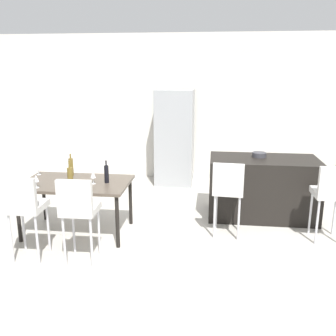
{
  "coord_description": "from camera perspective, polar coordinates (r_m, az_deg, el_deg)",
  "views": [
    {
      "loc": [
        -0.12,
        -4.63,
        2.23
      ],
      "look_at": [
        -0.75,
        0.49,
        0.85
      ],
      "focal_mm": 39.93,
      "sensor_mm": 36.0,
      "label": 1
    }
  ],
  "objects": [
    {
      "name": "wine_glass_right",
      "position": [
        5.05,
        -11.38,
        -1.03
      ],
      "size": [
        0.07,
        0.07,
        0.17
      ],
      "color": "silver",
      "rests_on": "dining_table"
    },
    {
      "name": "wine_bottle_far",
      "position": [
        5.07,
        -14.72,
        -1.17
      ],
      "size": [
        0.07,
        0.07,
        0.33
      ],
      "color": "brown",
      "rests_on": "dining_table"
    },
    {
      "name": "refrigerator",
      "position": [
        7.34,
        1.01,
        4.7
      ],
      "size": [
        0.72,
        0.68,
        1.84
      ],
      "primitive_type": "cube",
      "color": "#939699",
      "rests_on": "ground_plane"
    },
    {
      "name": "kitchen_island",
      "position": [
        5.91,
        14.22,
        -2.92
      ],
      "size": [
        1.62,
        0.83,
        0.92
      ],
      "primitive_type": "cube",
      "color": "black",
      "rests_on": "ground_plane"
    },
    {
      "name": "bar_chair_middle",
      "position": [
        5.26,
        23.61,
        -3.27
      ],
      "size": [
        0.41,
        0.41,
        1.05
      ],
      "color": "beige",
      "rests_on": "ground_plane"
    },
    {
      "name": "fruit_bowl",
      "position": [
        5.87,
        13.76,
        2.0
      ],
      "size": [
        0.21,
        0.21,
        0.07
      ],
      "primitive_type": "cylinder",
      "color": "#333338",
      "rests_on": "kitchen_island"
    },
    {
      "name": "back_wall",
      "position": [
        7.67,
        7.96,
        9.0
      ],
      "size": [
        10.0,
        0.12,
        2.9
      ],
      "primitive_type": "cube",
      "color": "beige",
      "rests_on": "ground_plane"
    },
    {
      "name": "wine_glass_near",
      "position": [
        5.08,
        -19.49,
        -1.53
      ],
      "size": [
        0.07,
        0.07,
        0.17
      ],
      "color": "silver",
      "rests_on": "dining_table"
    },
    {
      "name": "wine_bottle_corner",
      "position": [
        5.51,
        -14.58,
        0.19
      ],
      "size": [
        0.06,
        0.06,
        0.32
      ],
      "color": "brown",
      "rests_on": "dining_table"
    },
    {
      "name": "wine_bottle_middle",
      "position": [
        5.07,
        -9.37,
        -0.88
      ],
      "size": [
        0.06,
        0.06,
        0.31
      ],
      "color": "black",
      "rests_on": "dining_table"
    },
    {
      "name": "dining_table",
      "position": [
        5.24,
        -13.86,
        -2.73
      ],
      "size": [
        1.45,
        0.88,
        0.74
      ],
      "color": "#4C4238",
      "rests_on": "ground_plane"
    },
    {
      "name": "dining_chair_far",
      "position": [
        4.42,
        -13.52,
        -5.78
      ],
      "size": [
        0.41,
        0.41,
        1.05
      ],
      "color": "beige",
      "rests_on": "ground_plane"
    },
    {
      "name": "dining_chair_near",
      "position": [
        4.68,
        -21.06,
        -5.2
      ],
      "size": [
        0.41,
        0.41,
        1.05
      ],
      "color": "beige",
      "rests_on": "ground_plane"
    },
    {
      "name": "bar_chair_left",
      "position": [
        5.04,
        9.16,
        -2.94
      ],
      "size": [
        0.43,
        0.43,
        1.05
      ],
      "color": "beige",
      "rests_on": "ground_plane"
    },
    {
      "name": "ground_plane",
      "position": [
        5.15,
        7.79,
        -10.87
      ],
      "size": [
        10.0,
        10.0,
        0.0
      ],
      "primitive_type": "plane",
      "color": "#ADA89E"
    },
    {
      "name": "wine_glass_left",
      "position": [
        5.69,
        -19.2,
        0.24
      ],
      "size": [
        0.07,
        0.07,
        0.17
      ],
      "color": "silver",
      "rests_on": "dining_table"
    }
  ]
}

